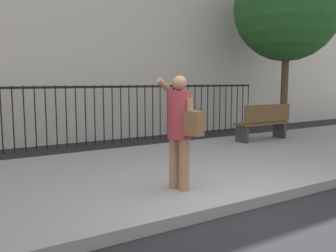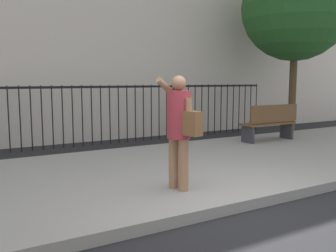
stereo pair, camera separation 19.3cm
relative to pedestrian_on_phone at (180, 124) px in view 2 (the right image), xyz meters
name	(u,v)px [view 2 (the right image)]	position (x,y,z in m)	size (l,w,h in m)	color
ground_plane	(234,214)	(0.29, -0.87, -1.10)	(60.00, 60.00, 0.00)	black
sidewalk	(154,172)	(0.29, 1.33, -1.03)	(28.00, 4.40, 0.15)	gray
iron_fence	(87,107)	(0.29, 5.03, -0.08)	(12.03, 0.04, 1.60)	black
pedestrian_on_phone	(180,124)	(0.00, 0.00, 0.00)	(0.49, 0.70, 1.64)	#936B4C
street_bench	(270,122)	(4.35, 2.47, -0.45)	(1.60, 0.45, 0.95)	brown
street_tree_near	(296,7)	(6.36, 3.54, 2.82)	(3.26, 3.26, 5.56)	#4C3823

